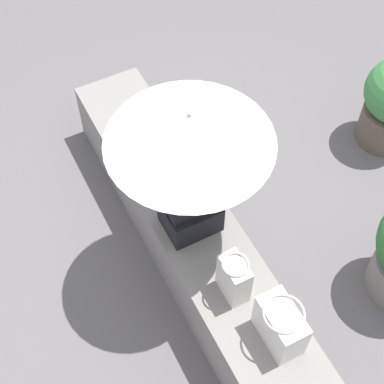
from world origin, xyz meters
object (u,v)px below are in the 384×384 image
tote_bag_canvas (234,278)px  magazine (143,126)px  parasol (190,129)px  person_seated (190,189)px  handbag_black (280,325)px

tote_bag_canvas → magazine: bearing=177.3°
parasol → magazine: 1.31m
parasol → tote_bag_canvas: (0.53, 0.01, -0.78)m
person_seated → magazine: (-0.91, 0.08, -0.38)m
magazine → tote_bag_canvas: bearing=-21.6°
tote_bag_canvas → handbag_black: bearing=13.4°
handbag_black → magazine: size_ratio=1.17×
handbag_black → parasol: bearing=-173.6°
person_seated → handbag_black: size_ratio=2.76×
person_seated → tote_bag_canvas: size_ratio=2.63×
person_seated → handbag_black: 0.95m
parasol → handbag_black: 1.20m
person_seated → magazine: bearing=175.3°
parasol → handbag_black: parasol is taller
parasol → tote_bag_canvas: 0.94m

